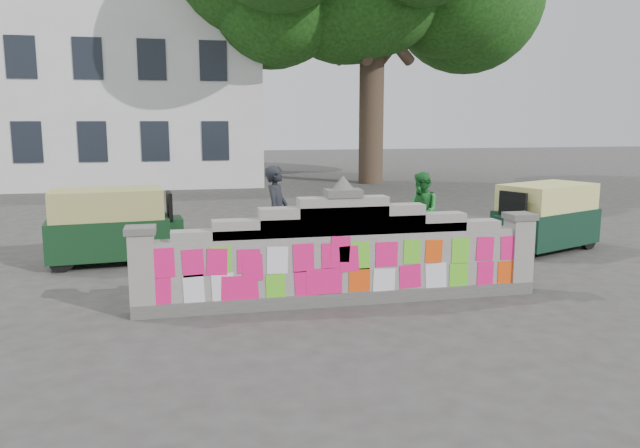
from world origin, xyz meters
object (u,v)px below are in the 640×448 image
at_px(pedestrian, 421,212).
at_px(rickshaw_left, 112,225).
at_px(cyclist_rider, 277,226).
at_px(cyclist_bike, 277,244).
at_px(rickshaw_right, 544,216).

xyz_separation_m(pedestrian, rickshaw_left, (-6.44, 0.36, -0.10)).
bearing_deg(cyclist_rider, cyclist_bike, 0.00).
xyz_separation_m(cyclist_bike, rickshaw_right, (6.03, 0.64, 0.24)).
bearing_deg(pedestrian, cyclist_bike, -72.11).
xyz_separation_m(rickshaw_left, rickshaw_right, (9.14, -0.78, -0.01)).
bearing_deg(rickshaw_right, rickshaw_left, -27.64).
bearing_deg(pedestrian, rickshaw_right, 81.18).
xyz_separation_m(cyclist_rider, rickshaw_left, (-3.12, 1.42, -0.10)).
relative_size(cyclist_rider, pedestrian, 1.01).
distance_m(cyclist_rider, rickshaw_right, 6.06).
xyz_separation_m(cyclist_bike, cyclist_rider, (0.00, 0.00, 0.36)).
xyz_separation_m(cyclist_rider, rickshaw_right, (6.03, 0.64, -0.12)).
bearing_deg(cyclist_bike, rickshaw_left, 89.60).
distance_m(cyclist_bike, rickshaw_right, 6.07).
bearing_deg(rickshaw_left, rickshaw_right, -10.49).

